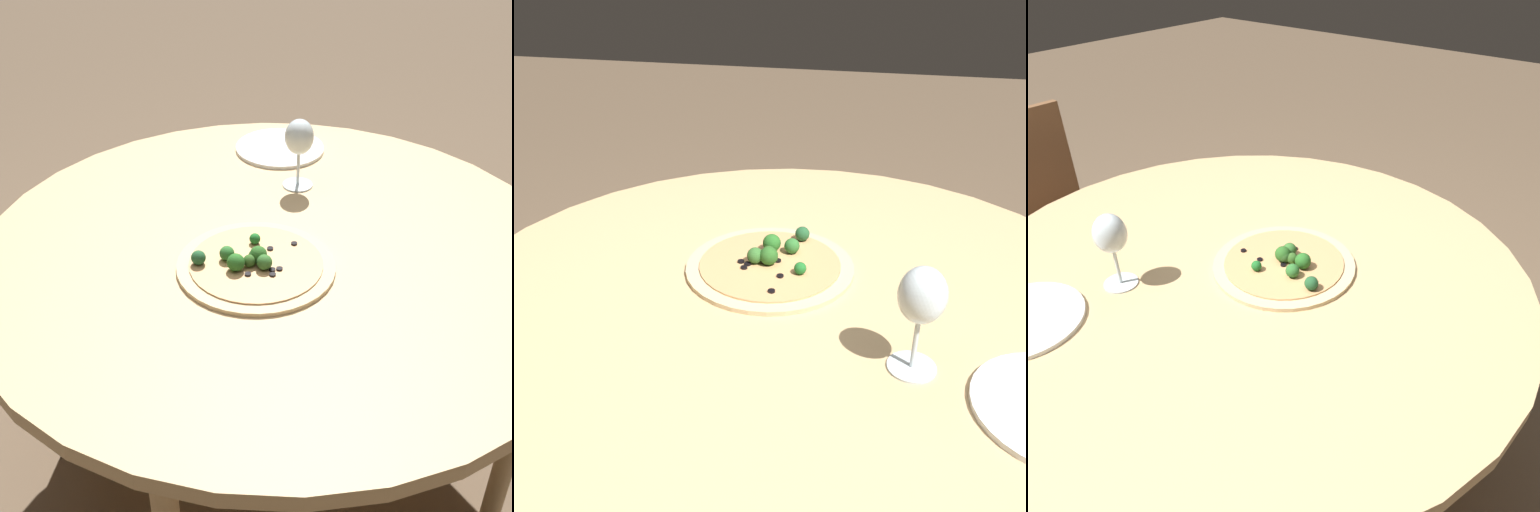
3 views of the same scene
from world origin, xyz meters
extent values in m
plane|color=brown|center=(0.00, 0.00, 0.00)|extent=(12.00, 12.00, 0.00)
cylinder|color=tan|center=(0.00, 0.00, 0.73)|extent=(1.36, 1.36, 0.04)
cylinder|color=tan|center=(-0.42, -0.42, 0.35)|extent=(0.05, 0.05, 0.71)
cylinder|color=tan|center=(-0.42, 0.42, 0.35)|extent=(0.05, 0.05, 0.71)
cylinder|color=tan|center=(0.42, 0.42, 0.35)|extent=(0.05, 0.05, 0.71)
cube|color=brown|center=(-0.95, 0.01, 0.42)|extent=(0.41, 0.41, 0.04)
cylinder|color=brown|center=(-0.78, -0.16, 0.20)|extent=(0.04, 0.04, 0.40)
cylinder|color=brown|center=(-0.77, 0.18, 0.20)|extent=(0.04, 0.04, 0.40)
cylinder|color=brown|center=(-1.11, 0.19, 0.20)|extent=(0.04, 0.04, 0.40)
cylinder|color=#DBBC89|center=(0.08, 0.06, 0.75)|extent=(0.35, 0.35, 0.01)
cylinder|color=tan|center=(0.08, 0.06, 0.76)|extent=(0.29, 0.29, 0.00)
sphere|color=#2A6022|center=(0.07, 0.06, 0.78)|extent=(0.04, 0.04, 0.04)
sphere|color=#286724|center=(0.13, 0.07, 0.78)|extent=(0.04, 0.04, 0.04)
sphere|color=#2D6C2D|center=(0.13, 0.03, 0.77)|extent=(0.03, 0.03, 0.03)
sphere|color=#305921|center=(0.10, 0.07, 0.77)|extent=(0.03, 0.03, 0.03)
sphere|color=#33692B|center=(0.07, 0.09, 0.77)|extent=(0.03, 0.03, 0.03)
sphere|color=#1E6A28|center=(0.05, -0.01, 0.77)|extent=(0.02, 0.02, 0.02)
sphere|color=#22552D|center=(0.19, 0.01, 0.77)|extent=(0.03, 0.03, 0.03)
sphere|color=#2F5D27|center=(0.08, 0.06, 0.77)|extent=(0.03, 0.03, 0.03)
cylinder|color=black|center=(0.11, 0.10, 0.76)|extent=(0.01, 0.01, 0.00)
cylinder|color=black|center=(0.06, 0.10, 0.76)|extent=(0.01, 0.01, 0.00)
cylinder|color=black|center=(-0.03, 0.03, 0.76)|extent=(0.01, 0.01, 0.00)
cylinder|color=black|center=(0.03, 0.03, 0.76)|extent=(0.01, 0.01, 0.00)
cylinder|color=black|center=(0.04, 0.11, 0.76)|extent=(0.01, 0.01, 0.00)
cylinder|color=black|center=(0.09, 0.05, 0.76)|extent=(0.01, 0.01, 0.00)
cylinder|color=black|center=(0.07, 0.12, 0.76)|extent=(0.01, 0.01, 0.00)
cylinder|color=silver|center=(-0.18, -0.23, 0.75)|extent=(0.08, 0.08, 0.00)
cylinder|color=silver|center=(-0.18, -0.23, 0.79)|extent=(0.01, 0.01, 0.09)
ellipsoid|color=silver|center=(-0.18, -0.23, 0.88)|extent=(0.07, 0.07, 0.09)
camera|label=1|loc=(0.61, 1.21, 1.64)|focal=50.00mm
camera|label=2|loc=(-0.91, -0.17, 1.34)|focal=40.00mm
camera|label=3|loc=(0.69, -0.72, 1.45)|focal=35.00mm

